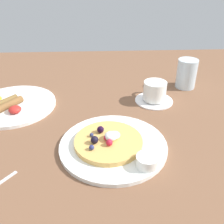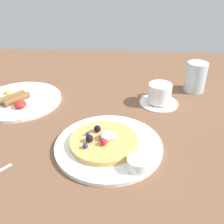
{
  "view_description": "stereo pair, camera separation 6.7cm",
  "coord_description": "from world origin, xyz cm",
  "px_view_note": "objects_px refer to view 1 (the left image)",
  "views": [
    {
      "loc": [
        4.19,
        -62.07,
        41.86
      ],
      "look_at": [
        7.24,
        0.62,
        4.0
      ],
      "focal_mm": 41.07,
      "sensor_mm": 36.0,
      "label": 1
    },
    {
      "loc": [
        10.9,
        -62.04,
        41.86
      ],
      "look_at": [
        7.24,
        0.62,
        4.0
      ],
      "focal_mm": 41.07,
      "sensor_mm": 36.0,
      "label": 2
    }
  ],
  "objects_px": {
    "syrup_ramekin": "(147,161)",
    "coffee_saucer": "(154,100)",
    "breakfast_plate": "(13,105)",
    "pancake_plate": "(113,145)",
    "coffee_cup": "(155,90)",
    "water_glass": "(187,74)"
  },
  "relations": [
    {
      "from": "pancake_plate",
      "to": "water_glass",
      "type": "bearing_deg",
      "value": 50.31
    },
    {
      "from": "pancake_plate",
      "to": "coffee_saucer",
      "type": "bearing_deg",
      "value": 57.83
    },
    {
      "from": "coffee_cup",
      "to": "water_glass",
      "type": "relative_size",
      "value": 1.01
    },
    {
      "from": "coffee_saucer",
      "to": "syrup_ramekin",
      "type": "bearing_deg",
      "value": -103.7
    },
    {
      "from": "pancake_plate",
      "to": "coffee_cup",
      "type": "bearing_deg",
      "value": 57.99
    },
    {
      "from": "coffee_saucer",
      "to": "water_glass",
      "type": "height_order",
      "value": "water_glass"
    },
    {
      "from": "breakfast_plate",
      "to": "coffee_saucer",
      "type": "height_order",
      "value": "breakfast_plate"
    },
    {
      "from": "breakfast_plate",
      "to": "water_glass",
      "type": "xyz_separation_m",
      "value": [
        0.61,
        0.12,
        0.05
      ]
    },
    {
      "from": "syrup_ramekin",
      "to": "breakfast_plate",
      "type": "bearing_deg",
      "value": 141.41
    },
    {
      "from": "water_glass",
      "to": "coffee_cup",
      "type": "bearing_deg",
      "value": -142.42
    },
    {
      "from": "pancake_plate",
      "to": "coffee_cup",
      "type": "distance_m",
      "value": 0.29
    },
    {
      "from": "syrup_ramekin",
      "to": "coffee_saucer",
      "type": "height_order",
      "value": "syrup_ramekin"
    },
    {
      "from": "breakfast_plate",
      "to": "coffee_cup",
      "type": "distance_m",
      "value": 0.47
    },
    {
      "from": "syrup_ramekin",
      "to": "pancake_plate",
      "type": "bearing_deg",
      "value": 130.75
    },
    {
      "from": "syrup_ramekin",
      "to": "coffee_cup",
      "type": "height_order",
      "value": "coffee_cup"
    },
    {
      "from": "water_glass",
      "to": "pancake_plate",
      "type": "bearing_deg",
      "value": -129.69
    },
    {
      "from": "pancake_plate",
      "to": "coffee_saucer",
      "type": "xyz_separation_m",
      "value": [
        0.15,
        0.24,
        -0.0
      ]
    },
    {
      "from": "coffee_cup",
      "to": "pancake_plate",
      "type": "bearing_deg",
      "value": -122.01
    },
    {
      "from": "pancake_plate",
      "to": "breakfast_plate",
      "type": "bearing_deg",
      "value": 144.42
    },
    {
      "from": "syrup_ramekin",
      "to": "breakfast_plate",
      "type": "relative_size",
      "value": 0.19
    },
    {
      "from": "coffee_cup",
      "to": "water_glass",
      "type": "height_order",
      "value": "water_glass"
    },
    {
      "from": "breakfast_plate",
      "to": "coffee_cup",
      "type": "height_order",
      "value": "coffee_cup"
    }
  ]
}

